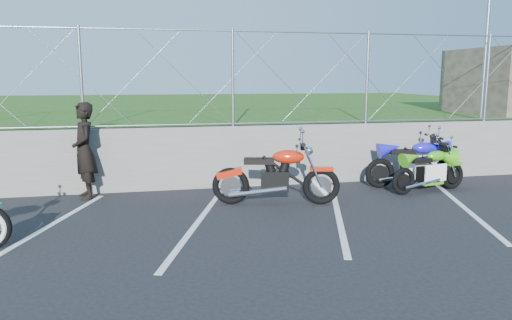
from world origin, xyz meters
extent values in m
plane|color=black|center=(0.00, 0.00, 0.00)|extent=(90.00, 90.00, 0.00)
cube|color=#61615D|center=(0.00, 3.50, 0.65)|extent=(30.00, 0.22, 1.30)
cube|color=#214713|center=(0.00, 13.50, 0.65)|extent=(30.00, 20.00, 1.30)
cylinder|color=gray|center=(0.00, 3.50, 3.25)|extent=(28.00, 0.03, 0.03)
cylinder|color=gray|center=(0.00, 3.50, 1.35)|extent=(28.00, 0.03, 0.03)
cylinder|color=gray|center=(7.20, 3.90, 2.80)|extent=(0.08, 0.08, 3.00)
cube|color=silver|center=(-2.40, 1.00, 0.00)|extent=(1.49, 4.31, 0.01)
cube|color=silver|center=(0.00, 1.00, 0.00)|extent=(1.49, 4.31, 0.01)
cube|color=silver|center=(2.40, 1.00, 0.00)|extent=(1.49, 4.31, 0.01)
cube|color=silver|center=(4.80, 1.00, 0.00)|extent=(1.49, 4.31, 0.01)
torus|color=black|center=(0.69, 1.99, 0.34)|extent=(0.70, 0.27, 0.69)
torus|color=black|center=(2.31, 1.63, 0.34)|extent=(0.70, 0.27, 0.69)
cube|color=black|center=(1.48, 1.81, 0.44)|extent=(0.56, 0.41, 0.38)
ellipsoid|color=red|center=(1.72, 1.76, 0.89)|extent=(0.63, 0.39, 0.26)
cube|color=black|center=(1.20, 1.88, 0.81)|extent=(0.60, 0.38, 0.10)
cube|color=red|center=(2.31, 1.63, 0.66)|extent=(0.45, 0.25, 0.07)
cylinder|color=silver|center=(1.95, 1.71, 1.15)|extent=(0.21, 0.78, 0.03)
torus|color=black|center=(4.17, 2.00, 0.28)|extent=(0.56, 0.21, 0.55)
torus|color=black|center=(5.44, 2.28, 0.28)|extent=(0.56, 0.21, 0.55)
cube|color=black|center=(4.79, 2.13, 0.37)|extent=(0.47, 0.34, 0.31)
ellipsoid|color=#44B216|center=(4.98, 2.18, 0.73)|extent=(0.52, 0.32, 0.21)
cube|color=black|center=(4.55, 2.08, 0.67)|extent=(0.49, 0.31, 0.08)
cube|color=#44B216|center=(5.44, 2.28, 0.53)|extent=(0.37, 0.21, 0.06)
cylinder|color=silver|center=(5.14, 2.21, 0.95)|extent=(0.16, 0.65, 0.03)
torus|color=black|center=(3.99, 2.69, 0.31)|extent=(0.64, 0.19, 0.63)
torus|color=black|center=(5.47, 2.51, 0.31)|extent=(0.64, 0.19, 0.63)
cube|color=black|center=(4.71, 2.60, 0.42)|extent=(0.51, 0.35, 0.36)
ellipsoid|color=#1C17DA|center=(4.94, 2.58, 0.84)|extent=(0.58, 0.32, 0.24)
cube|color=black|center=(4.44, 2.63, 0.76)|extent=(0.55, 0.31, 0.09)
cube|color=#1C17DA|center=(5.47, 2.51, 0.61)|extent=(0.41, 0.20, 0.06)
cylinder|color=silver|center=(5.12, 2.55, 1.08)|extent=(0.12, 0.75, 0.03)
imported|color=black|center=(-1.96, 3.05, 0.92)|extent=(0.61, 0.77, 1.85)
camera|label=1|loc=(-0.73, -6.85, 2.32)|focal=35.00mm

